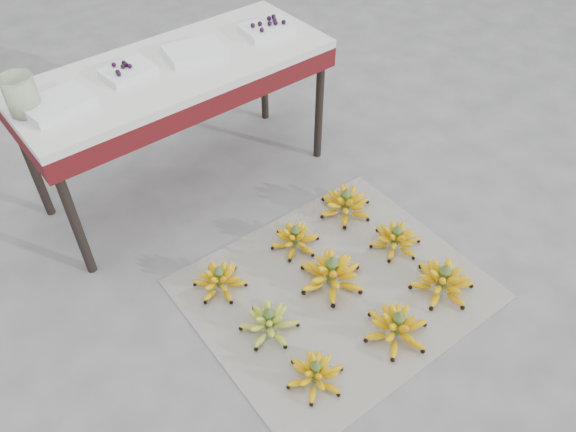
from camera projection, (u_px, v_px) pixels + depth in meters
ground at (320, 290)px, 2.56m from camera, size 60.00×60.00×0.00m
newspaper_mat at (336, 289)px, 2.56m from camera, size 1.28×1.09×0.01m
bunch_front_left at (315, 374)px, 2.19m from camera, size 0.29×0.29×0.14m
bunch_front_center at (397, 327)px, 2.34m from camera, size 0.31×0.31×0.17m
bunch_front_right at (442, 281)px, 2.51m from camera, size 0.32×0.32×0.17m
bunch_mid_left at (269, 322)px, 2.36m from camera, size 0.26×0.26×0.15m
bunch_mid_center at (331, 274)px, 2.54m from camera, size 0.38×0.38×0.18m
bunch_mid_right at (396, 239)px, 2.71m from camera, size 0.28×0.28×0.15m
bunch_back_left at (220, 280)px, 2.53m from camera, size 0.24×0.24×0.14m
bunch_back_center at (295, 239)px, 2.71m from camera, size 0.27×0.27×0.14m
bunch_back_right at (346, 204)px, 2.88m from camera, size 0.34×0.34×0.17m
vendor_table at (176, 80)px, 2.66m from camera, size 1.50×0.60×0.72m
tray_far_left at (58, 104)px, 2.32m from camera, size 0.29×0.23×0.04m
tray_left at (128, 71)px, 2.51m from camera, size 0.24×0.18×0.06m
tray_right at (194, 51)px, 2.64m from camera, size 0.30×0.24×0.04m
tray_far_right at (267, 28)px, 2.81m from camera, size 0.26×0.20×0.06m
glass_jar at (21, 95)px, 2.26m from camera, size 0.16×0.16×0.17m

